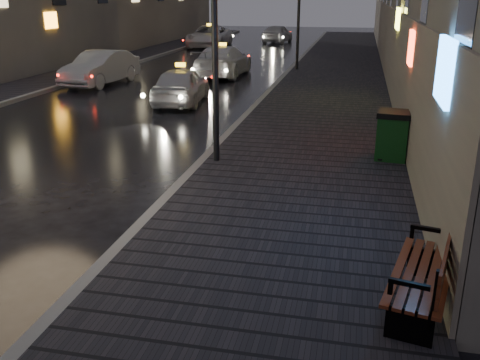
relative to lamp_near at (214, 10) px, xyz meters
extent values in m
cube|color=black|center=(2.05, 15.00, -3.41)|extent=(4.60, 58.00, 0.15)
cube|color=slate|center=(-0.35, 15.00, -3.41)|extent=(0.20, 58.00, 0.15)
cube|color=black|center=(-10.55, 15.00, -3.41)|extent=(2.40, 58.00, 0.15)
cube|color=slate|center=(-9.25, 15.00, -3.41)|extent=(0.20, 58.00, 0.15)
cylinder|color=black|center=(0.00, 0.00, -0.84)|extent=(0.14, 0.14, 5.00)
cylinder|color=black|center=(0.00, 16.00, -0.84)|extent=(0.14, 0.14, 5.00)
cube|color=black|center=(3.82, -6.15, -3.13)|extent=(0.53, 0.18, 0.42)
cube|color=black|center=(4.05, -6.20, -2.76)|extent=(0.08, 0.08, 0.73)
cube|color=black|center=(3.77, -6.13, -2.62)|extent=(0.44, 0.15, 0.05)
cube|color=black|center=(4.18, -4.61, -3.13)|extent=(0.53, 0.18, 0.42)
cube|color=black|center=(4.40, -4.66, -2.76)|extent=(0.08, 0.08, 0.73)
cube|color=black|center=(4.12, -4.60, -2.62)|extent=(0.44, 0.15, 0.05)
cube|color=#4E2410|center=(4.00, -5.38, -2.89)|extent=(1.06, 1.99, 0.04)
cube|color=#4E2410|center=(4.25, -5.43, -2.58)|extent=(0.46, 1.85, 0.42)
cube|color=black|center=(3.95, 0.99, -2.84)|extent=(0.76, 0.76, 1.00)
cube|color=black|center=(3.95, 0.99, -2.27)|extent=(0.82, 0.82, 0.13)
imported|color=silver|center=(-3.15, 6.95, -2.83)|extent=(1.96, 4.03, 1.33)
imported|color=#94959C|center=(-7.94, 10.29, -2.77)|extent=(1.97, 4.51, 1.44)
imported|color=silver|center=(-3.32, 13.86, -2.77)|extent=(2.04, 4.97, 1.44)
imported|color=silver|center=(-7.85, 27.75, -2.71)|extent=(2.80, 5.68, 1.55)
imported|color=#A5A6AE|center=(-3.47, 32.29, -2.77)|extent=(2.18, 4.40, 1.44)
camera|label=1|loc=(3.07, -11.46, 0.34)|focal=40.00mm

